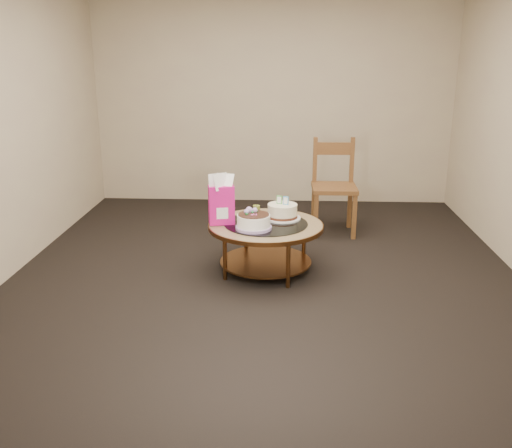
{
  "coord_description": "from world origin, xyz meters",
  "views": [
    {
      "loc": [
        0.16,
        -4.79,
        1.95
      ],
      "look_at": [
        -0.09,
        0.02,
        0.44
      ],
      "focal_mm": 40.0,
      "sensor_mm": 36.0,
      "label": 1
    }
  ],
  "objects_px": {
    "cream_cake": "(282,212)",
    "gift_bag": "(221,200)",
    "decorated_cake": "(253,222)",
    "coffee_table": "(266,232)",
    "dining_chair": "(334,186)"
  },
  "relations": [
    {
      "from": "decorated_cake",
      "to": "cream_cake",
      "type": "bearing_deg",
      "value": 52.06
    },
    {
      "from": "cream_cake",
      "to": "gift_bag",
      "type": "distance_m",
      "value": 0.58
    },
    {
      "from": "decorated_cake",
      "to": "gift_bag",
      "type": "distance_m",
      "value": 0.36
    },
    {
      "from": "cream_cake",
      "to": "dining_chair",
      "type": "bearing_deg",
      "value": 84.01
    },
    {
      "from": "coffee_table",
      "to": "dining_chair",
      "type": "bearing_deg",
      "value": 60.18
    },
    {
      "from": "coffee_table",
      "to": "dining_chair",
      "type": "xyz_separation_m",
      "value": [
        0.69,
        1.21,
        0.14
      ]
    },
    {
      "from": "cream_cake",
      "to": "dining_chair",
      "type": "distance_m",
      "value": 1.19
    },
    {
      "from": "coffee_table",
      "to": "gift_bag",
      "type": "xyz_separation_m",
      "value": [
        -0.39,
        -0.03,
        0.3
      ]
    },
    {
      "from": "dining_chair",
      "to": "gift_bag",
      "type": "bearing_deg",
      "value": -132.01
    },
    {
      "from": "coffee_table",
      "to": "cream_cake",
      "type": "height_order",
      "value": "cream_cake"
    },
    {
      "from": "cream_cake",
      "to": "coffee_table",
      "type": "bearing_deg",
      "value": -113.01
    },
    {
      "from": "cream_cake",
      "to": "gift_bag",
      "type": "bearing_deg",
      "value": -140.56
    },
    {
      "from": "coffee_table",
      "to": "gift_bag",
      "type": "bearing_deg",
      "value": -176.14
    },
    {
      "from": "coffee_table",
      "to": "dining_chair",
      "type": "distance_m",
      "value": 1.4
    },
    {
      "from": "gift_bag",
      "to": "coffee_table",
      "type": "bearing_deg",
      "value": -8.52
    }
  ]
}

